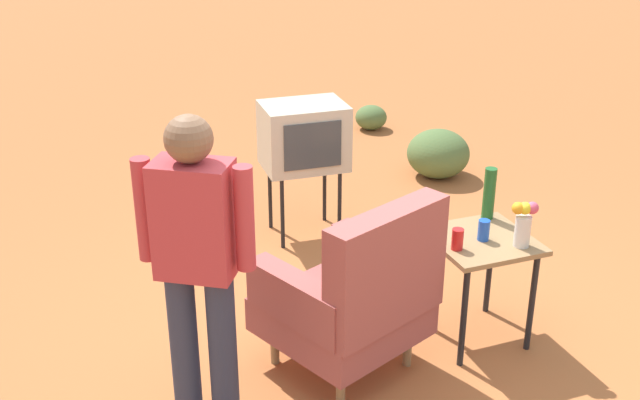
% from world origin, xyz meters
% --- Properties ---
extents(ground_plane, '(60.00, 60.00, 0.00)m').
position_xyz_m(ground_plane, '(0.00, 0.00, 0.00)').
color(ground_plane, '#AD6033').
extents(armchair, '(1.00, 1.01, 1.06)m').
position_xyz_m(armchair, '(0.14, 0.08, 0.50)').
color(armchair, '#937047').
rests_on(armchair, ground).
extents(side_table, '(0.56, 0.56, 0.66)m').
position_xyz_m(side_table, '(-0.67, 0.01, 0.56)').
color(side_table, black).
rests_on(side_table, ground).
extents(tv_on_stand, '(0.62, 0.48, 1.03)m').
position_xyz_m(tv_on_stand, '(-0.20, -1.67, 0.78)').
color(tv_on_stand, black).
rests_on(tv_on_stand, ground).
extents(person_standing, '(0.49, 0.38, 1.64)m').
position_xyz_m(person_standing, '(1.01, 0.20, 0.94)').
color(person_standing, '#2D3347').
rests_on(person_standing, ground).
extents(soda_can_blue, '(0.07, 0.07, 0.12)m').
position_xyz_m(soda_can_blue, '(-0.66, 0.03, 0.72)').
color(soda_can_blue, blue).
rests_on(soda_can_blue, side_table).
extents(bottle_wine_green, '(0.07, 0.07, 0.32)m').
position_xyz_m(bottle_wine_green, '(-0.84, -0.21, 0.82)').
color(bottle_wine_green, '#1E5623').
rests_on(bottle_wine_green, side_table).
extents(soda_can_red, '(0.07, 0.07, 0.12)m').
position_xyz_m(soda_can_red, '(-0.47, 0.08, 0.72)').
color(soda_can_red, red).
rests_on(soda_can_red, side_table).
extents(flower_vase, '(0.15, 0.10, 0.27)m').
position_xyz_m(flower_vase, '(-0.82, 0.17, 0.81)').
color(flower_vase, silver).
rests_on(flower_vase, side_table).
extents(shrub_near, '(0.56, 0.56, 0.43)m').
position_xyz_m(shrub_near, '(-1.71, -2.35, 0.22)').
color(shrub_near, '#516B38').
rests_on(shrub_near, ground).
extents(shrub_mid, '(0.33, 0.33, 0.26)m').
position_xyz_m(shrub_mid, '(-1.70, -3.78, 0.13)').
color(shrub_mid, '#516B38').
rests_on(shrub_mid, ground).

